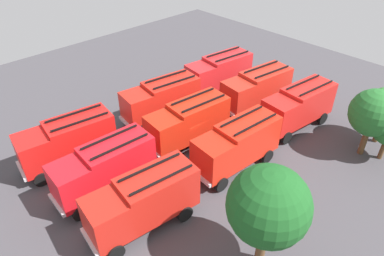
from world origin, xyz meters
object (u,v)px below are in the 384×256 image
(fire_truck_2, at_px, (68,140))
(fire_truck_3, at_px, (257,88))
(fire_truck_0, at_px, (219,72))
(firefighter_2, at_px, (171,82))
(fire_truck_5, at_px, (104,167))
(tree_3, at_px, (268,206))
(fire_truck_7, at_px, (237,144))
(fire_truck_1, at_px, (161,99))
(tree_2, at_px, (374,113))
(traffic_cone_0, at_px, (206,81))
(firefighter_1, at_px, (165,91))
(fire_truck_4, at_px, (188,121))
(fire_truck_6, at_px, (299,105))
(fire_truck_8, at_px, (143,200))

(fire_truck_2, height_order, fire_truck_3, same)
(fire_truck_0, relative_size, firefighter_2, 4.63)
(fire_truck_2, height_order, fire_truck_5, same)
(fire_truck_5, xyz_separation_m, tree_3, (-3.16, 10.97, 2.42))
(fire_truck_2, height_order, fire_truck_7, same)
(fire_truck_1, bearing_deg, tree_2, 127.57)
(fire_truck_2, relative_size, tree_2, 1.31)
(fire_truck_0, height_order, firefighter_2, fire_truck_0)
(fire_truck_7, height_order, traffic_cone_0, fire_truck_7)
(fire_truck_3, height_order, firefighter_1, fire_truck_3)
(fire_truck_4, distance_m, fire_truck_6, 9.92)
(fire_truck_1, height_order, fire_truck_4, same)
(fire_truck_8, bearing_deg, fire_truck_5, -82.28)
(fire_truck_2, height_order, traffic_cone_0, fire_truck_2)
(firefighter_1, bearing_deg, fire_truck_4, -165.29)
(fire_truck_0, distance_m, traffic_cone_0, 2.64)
(fire_truck_2, relative_size, fire_truck_8, 1.00)
(firefighter_2, relative_size, tree_2, 0.28)
(firefighter_1, bearing_deg, traffic_cone_0, -53.75)
(tree_3, bearing_deg, fire_truck_1, -109.65)
(fire_truck_1, bearing_deg, tree_3, 78.47)
(fire_truck_7, relative_size, traffic_cone_0, 10.66)
(fire_truck_0, height_order, firefighter_1, fire_truck_0)
(fire_truck_5, bearing_deg, fire_truck_2, -81.91)
(firefighter_1, distance_m, firefighter_2, 2.32)
(fire_truck_7, bearing_deg, firefighter_1, -98.02)
(firefighter_2, bearing_deg, traffic_cone_0, 54.72)
(fire_truck_2, relative_size, fire_truck_4, 1.01)
(fire_truck_5, height_order, traffic_cone_0, fire_truck_5)
(fire_truck_8, height_order, firefighter_1, fire_truck_8)
(fire_truck_5, height_order, fire_truck_8, same)
(fire_truck_7, xyz_separation_m, tree_2, (-8.58, 5.98, 1.69))
(fire_truck_2, xyz_separation_m, fire_truck_4, (-8.33, 4.41, 0.00))
(fire_truck_4, bearing_deg, tree_3, 72.24)
(fire_truck_1, bearing_deg, fire_truck_2, 7.55)
(fire_truck_2, bearing_deg, fire_truck_1, -172.42)
(fire_truck_5, relative_size, firefighter_2, 4.56)
(fire_truck_3, bearing_deg, fire_truck_6, 99.65)
(tree_3, bearing_deg, fire_truck_4, -113.33)
(fire_truck_3, distance_m, fire_truck_5, 16.48)
(fire_truck_5, distance_m, fire_truck_6, 17.27)
(tree_2, bearing_deg, fire_truck_7, -34.89)
(fire_truck_8, bearing_deg, firefighter_2, -128.85)
(fire_truck_3, xyz_separation_m, tree_3, (13.32, 10.74, 2.42))
(fire_truck_2, distance_m, fire_truck_4, 9.43)
(fire_truck_3, height_order, tree_2, tree_2)
(fire_truck_0, relative_size, tree_2, 1.31)
(fire_truck_7, relative_size, firefighter_2, 4.58)
(fire_truck_3, height_order, firefighter_2, fire_truck_3)
(fire_truck_5, relative_size, fire_truck_8, 0.98)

